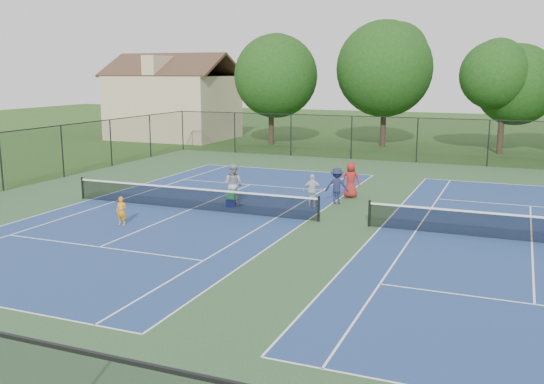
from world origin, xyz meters
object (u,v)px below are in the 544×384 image
at_px(clapboard_house, 174,104).
at_px(ball_crate, 231,203).
at_px(tree_back_a, 271,71).
at_px(tree_back_c, 505,79).
at_px(tree_back_b, 385,64).
at_px(child_player, 121,211).
at_px(bystander_c, 351,180).
at_px(instructor, 233,184).
at_px(bystander_a, 313,190).
at_px(bystander_b, 337,186).
at_px(ball_hopper, 231,195).

height_order(clapboard_house, ball_crate, clapboard_house).
bearing_deg(tree_back_a, tree_back_c, 3.18).
xyz_separation_m(tree_back_b, tree_back_c, (9.00, -1.00, -1.11)).
xyz_separation_m(child_player, bystander_c, (7.08, 8.65, 0.30)).
bearing_deg(clapboard_house, child_player, -62.50).
distance_m(instructor, ball_crate, 0.92).
xyz_separation_m(bystander_a, bystander_b, (0.86, 0.98, 0.10)).
relative_size(child_player, ball_hopper, 2.66).
bearing_deg(clapboard_house, ball_crate, -53.90).
bearing_deg(tree_back_b, ball_hopper, -93.63).
height_order(tree_back_a, clapboard_house, tree_back_a).
bearing_deg(tree_back_b, child_player, -98.07).
xyz_separation_m(tree_back_c, bystander_c, (-6.10, -19.82, -4.60)).
xyz_separation_m(tree_back_b, bystander_b, (2.67, -22.42, -5.75)).
bearing_deg(ball_hopper, bystander_a, 23.64).
distance_m(tree_back_a, instructor, 24.13).
distance_m(tree_back_c, ball_hopper, 26.59).
relative_size(tree_back_a, bystander_b, 5.43).
bearing_deg(ball_crate, instructor, 99.77).
relative_size(bystander_a, ball_hopper, 3.46).
relative_size(clapboard_house, bystander_a, 7.23).
bearing_deg(instructor, ball_hopper, 108.63).
bearing_deg(bystander_c, instructor, 34.23).
height_order(tree_back_c, ball_hopper, tree_back_c).
bearing_deg(ball_hopper, tree_back_b, 86.37).
bearing_deg(clapboard_house, ball_hopper, -53.90).
relative_size(instructor, ball_crate, 4.61).
height_order(tree_back_b, instructor, tree_back_b).
xyz_separation_m(instructor, bystander_b, (4.33, 2.00, -0.11)).
xyz_separation_m(bystander_a, ball_hopper, (-3.40, -1.49, -0.20)).
bearing_deg(clapboard_house, instructor, -53.49).
relative_size(tree_back_b, child_player, 8.75).
distance_m(bystander_b, ball_hopper, 4.93).
bearing_deg(bystander_c, bystander_b, 77.75).
relative_size(bystander_b, ball_hopper, 3.91).
distance_m(tree_back_b, bystander_b, 23.30).
bearing_deg(ball_hopper, instructor, 99.77).
distance_m(bystander_b, bystander_c, 1.62).
bearing_deg(ball_hopper, tree_back_c, 66.11).
bearing_deg(clapboard_house, tree_back_c, 0.00).
bearing_deg(bystander_a, child_player, 30.84).
distance_m(tree_back_c, child_player, 31.76).
xyz_separation_m(bystander_a, bystander_c, (1.09, 2.58, 0.13)).
bearing_deg(tree_back_c, tree_back_b, 173.66).
height_order(tree_back_c, ball_crate, tree_back_c).
relative_size(bystander_c, ball_hopper, 4.06).
relative_size(tree_back_b, ball_crate, 24.32).
relative_size(bystander_a, bystander_c, 0.85).
height_order(bystander_b, ball_crate, bystander_b).
bearing_deg(tree_back_a, bystander_c, -57.69).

